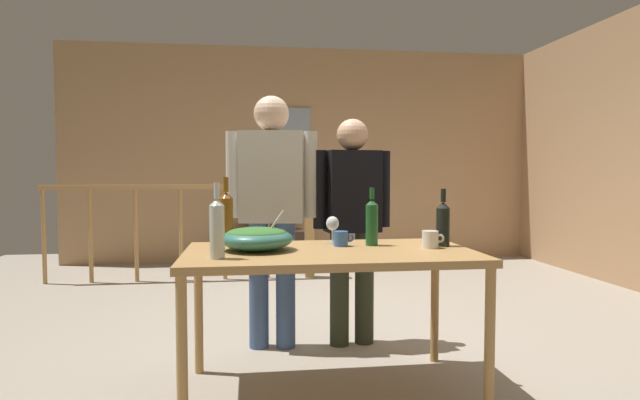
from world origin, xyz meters
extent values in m
plane|color=#9E9384|center=(0.00, 0.00, 0.00)|extent=(8.39, 8.39, 0.00)
cube|color=tan|center=(0.00, 3.23, 1.41)|extent=(6.24, 0.10, 2.82)
cube|color=tan|center=(3.12, 0.97, 1.41)|extent=(0.10, 4.84, 2.82)
cube|color=#8796A5|center=(-0.18, 3.17, 1.71)|extent=(0.52, 0.03, 0.64)
cylinder|color=#B2844C|center=(-2.87, 2.05, 0.50)|extent=(0.04, 0.04, 0.99)
cylinder|color=#B2844C|center=(-2.40, 2.05, 0.50)|extent=(0.04, 0.04, 0.99)
cylinder|color=#B2844C|center=(-1.93, 2.05, 0.50)|extent=(0.04, 0.04, 0.99)
cylinder|color=#B2844C|center=(-1.46, 2.05, 0.50)|extent=(0.04, 0.04, 0.99)
cylinder|color=#B2844C|center=(-0.99, 2.05, 0.50)|extent=(0.04, 0.04, 0.99)
cylinder|color=#B2844C|center=(-0.52, 2.05, 0.50)|extent=(0.04, 0.04, 0.99)
cylinder|color=#B2844C|center=(-0.05, 2.05, 0.50)|extent=(0.04, 0.04, 0.99)
cube|color=#B2844C|center=(-1.46, 2.05, 1.02)|extent=(2.90, 0.07, 0.05)
cube|color=#B2844C|center=(-0.05, 2.05, 0.55)|extent=(0.10, 0.10, 1.09)
cube|color=#38281E|center=(-0.50, 2.88, 0.22)|extent=(0.90, 0.40, 0.44)
cube|color=black|center=(-0.50, 2.88, 0.45)|extent=(0.20, 0.12, 0.02)
cylinder|color=black|center=(-0.50, 2.88, 0.50)|extent=(0.03, 0.03, 0.08)
cube|color=black|center=(-0.50, 2.85, 0.69)|extent=(0.51, 0.06, 0.29)
cube|color=black|center=(-0.50, 2.82, 0.69)|extent=(0.47, 0.01, 0.26)
cube|color=#B2844C|center=(-0.30, -1.06, 0.75)|extent=(1.52, 0.83, 0.04)
cylinder|color=#B2844C|center=(-1.02, -1.44, 0.36)|extent=(0.05, 0.05, 0.73)
cylinder|color=#B2844C|center=(0.42, -1.44, 0.36)|extent=(0.05, 0.05, 0.73)
cylinder|color=#B2844C|center=(-1.02, -0.68, 0.36)|extent=(0.05, 0.05, 0.73)
cylinder|color=#B2844C|center=(0.42, -0.68, 0.36)|extent=(0.05, 0.05, 0.73)
ellipsoid|color=#337060|center=(-0.68, -1.01, 0.83)|extent=(0.38, 0.38, 0.12)
ellipsoid|color=#38702D|center=(-0.68, -1.01, 0.86)|extent=(0.31, 0.31, 0.05)
cylinder|color=silver|center=(-0.60, -1.01, 0.88)|extent=(0.14, 0.01, 0.19)
cylinder|color=silver|center=(-0.24, -0.80, 0.77)|extent=(0.07, 0.07, 0.01)
cylinder|color=silver|center=(-0.24, -0.80, 0.81)|extent=(0.01, 0.01, 0.08)
ellipsoid|color=silver|center=(-0.24, -0.80, 0.88)|extent=(0.07, 0.07, 0.08)
cylinder|color=black|center=(0.35, -0.99, 0.87)|extent=(0.07, 0.07, 0.21)
cone|color=black|center=(0.35, -0.99, 0.99)|extent=(0.07, 0.07, 0.03)
cylinder|color=black|center=(0.35, -0.99, 1.05)|extent=(0.03, 0.03, 0.07)
cylinder|color=brown|center=(-0.85, -0.73, 0.90)|extent=(0.08, 0.08, 0.26)
cone|color=brown|center=(-0.85, -0.73, 1.05)|extent=(0.08, 0.08, 0.04)
cylinder|color=brown|center=(-0.85, -0.73, 1.11)|extent=(0.03, 0.03, 0.09)
cylinder|color=silver|center=(-0.87, -1.26, 0.89)|extent=(0.07, 0.07, 0.25)
cone|color=silver|center=(-0.87, -1.26, 1.04)|extent=(0.07, 0.07, 0.03)
cylinder|color=silver|center=(-0.87, -1.26, 1.09)|extent=(0.03, 0.03, 0.08)
cylinder|color=#1E5628|center=(-0.04, -0.91, 0.88)|extent=(0.07, 0.07, 0.23)
cone|color=#1E5628|center=(-0.04, -0.91, 1.01)|extent=(0.07, 0.07, 0.03)
cylinder|color=#1E5628|center=(-0.04, -0.91, 1.06)|extent=(0.03, 0.03, 0.07)
cylinder|color=white|center=(0.26, -1.05, 0.81)|extent=(0.09, 0.09, 0.09)
torus|color=white|center=(0.31, -1.05, 0.82)|extent=(0.05, 0.01, 0.05)
cylinder|color=#3866B2|center=(-0.21, -0.91, 0.81)|extent=(0.08, 0.08, 0.08)
torus|color=#3866B2|center=(-0.16, -0.91, 0.81)|extent=(0.05, 0.01, 0.05)
cylinder|color=#3D5684|center=(-0.48, -0.30, 0.42)|extent=(0.13, 0.13, 0.85)
cylinder|color=#3D5684|center=(-0.66, -0.27, 0.42)|extent=(0.13, 0.13, 0.85)
cube|color=beige|center=(-0.57, -0.29, 1.15)|extent=(0.44, 0.27, 0.60)
cylinder|color=beige|center=(-0.31, -0.32, 1.16)|extent=(0.09, 0.09, 0.57)
cylinder|color=beige|center=(-0.83, -0.25, 1.16)|extent=(0.09, 0.09, 0.57)
sphere|color=beige|center=(-0.57, -0.29, 1.56)|extent=(0.23, 0.23, 0.23)
cylinder|color=#2D3323|center=(0.06, -0.27, 0.39)|extent=(0.13, 0.13, 0.77)
cylinder|color=#2D3323|center=(-0.11, -0.30, 0.39)|extent=(0.13, 0.13, 0.77)
cube|color=black|center=(-0.03, -0.29, 1.05)|extent=(0.38, 0.27, 0.55)
cylinder|color=black|center=(0.20, -0.25, 1.06)|extent=(0.09, 0.09, 0.52)
cylinder|color=black|center=(-0.25, -0.32, 1.06)|extent=(0.09, 0.09, 0.52)
sphere|color=#D8A884|center=(-0.03, -0.29, 1.43)|extent=(0.21, 0.21, 0.21)
camera|label=1|loc=(-0.71, -3.77, 1.17)|focal=29.45mm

